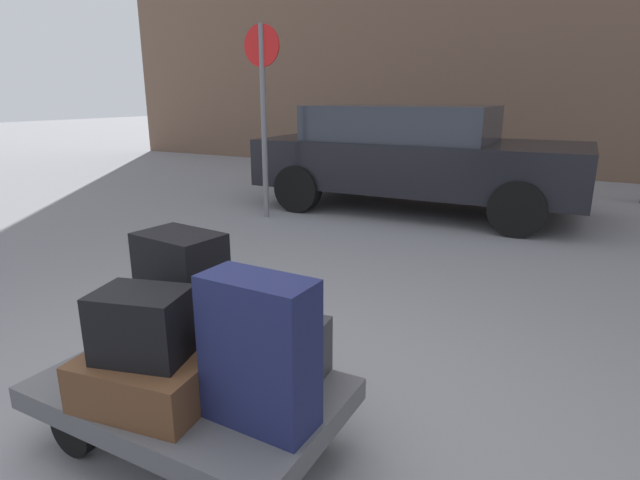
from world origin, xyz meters
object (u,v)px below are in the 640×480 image
Objects in this scene: duffel_bag_black_topmost_pile at (142,325)px; no_parking_sign at (263,102)px; suitcase_charcoal_center at (255,349)px; suitcase_navy_stacked_top at (259,352)px; parked_car at (414,155)px; luggage_cart at (191,397)px; suitcase_black_rear_left at (183,295)px; suitcase_brown_front_left at (148,379)px.

no_parking_sign reaches higher than duffel_bag_black_topmost_pile.
suitcase_charcoal_center is 1.01× the size of suitcase_navy_stacked_top.
parked_car is (-0.71, 5.54, 0.08)m from duffel_bag_black_topmost_pile.
luggage_cart is 2.24× the size of suitcase_charcoal_center.
suitcase_black_rear_left reaches higher than suitcase_charcoal_center.
suitcase_brown_front_left is 0.90× the size of suitcase_navy_stacked_top.
duffel_bag_black_topmost_pile is at bearing -132.89° from suitcase_charcoal_center.
parked_car is 1.82× the size of no_parking_sign.
parked_car is (-0.77, 5.36, 0.49)m from luggage_cart.
no_parking_sign reaches higher than luggage_cart.
luggage_cart is 0.56× the size of no_parking_sign.
suitcase_black_rear_left is at bearing 134.19° from luggage_cart.
parked_car reaches higher than luggage_cart.
duffel_bag_black_topmost_pile is 4.81m from no_parking_sign.
suitcase_navy_stacked_top is at bearing -17.29° from suitcase_black_rear_left.
duffel_bag_black_topmost_pile is at bearing -61.66° from no_parking_sign.
suitcase_charcoal_center is at bearing 45.36° from suitcase_brown_front_left.
no_parking_sign reaches higher than suitcase_navy_stacked_top.
suitcase_charcoal_center is at bearing 37.83° from duffel_bag_black_topmost_pile.
luggage_cart is 3.74× the size of duffel_bag_black_topmost_pile.
suitcase_charcoal_center reaches higher than suitcase_brown_front_left.
suitcase_charcoal_center is 0.14× the size of parked_car.
suitcase_navy_stacked_top is (0.62, -0.27, -0.01)m from suitcase_black_rear_left.
suitcase_black_rear_left is at bearing 95.07° from duffel_bag_black_topmost_pile.
no_parking_sign is (-2.25, 4.18, 0.79)m from duffel_bag_black_topmost_pile.
luggage_cart is 2.27× the size of suitcase_navy_stacked_top.
suitcase_black_rear_left is 1.03× the size of suitcase_navy_stacked_top.
suitcase_charcoal_center is at bearing -56.46° from no_parking_sign.
suitcase_brown_front_left is 0.24m from duffel_bag_black_topmost_pile.
no_parking_sign is (-2.73, 4.07, 0.84)m from suitcase_navy_stacked_top.
suitcase_charcoal_center is 0.45m from suitcase_black_rear_left.
luggage_cart is 0.31× the size of parked_car.
suitcase_navy_stacked_top is at bearing -2.98° from duffel_bag_black_topmost_pile.
parked_car reaches higher than suitcase_navy_stacked_top.
duffel_bag_black_topmost_pile reaches higher than suitcase_brown_front_left.
luggage_cart is 0.35m from suitcase_charcoal_center.
parked_car reaches higher than suitcase_black_rear_left.
suitcase_brown_front_left is 0.46m from suitcase_charcoal_center.
parked_car is 2.18m from no_parking_sign.
suitcase_charcoal_center is at bearing 4.51° from suitcase_black_rear_left.
parked_car is at bearing 98.15° from luggage_cart.
suitcase_navy_stacked_top reaches higher than duffel_bag_black_topmost_pile.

